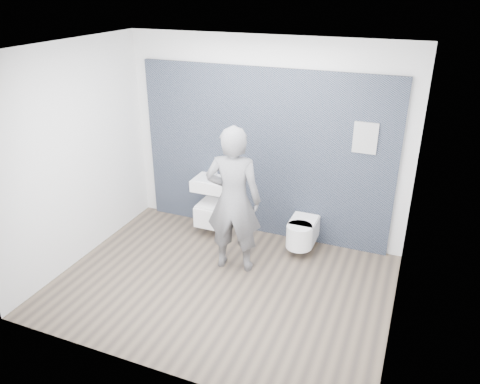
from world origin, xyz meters
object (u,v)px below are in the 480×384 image
at_px(washbasin, 213,184).
at_px(toilet_rounded, 302,232).
at_px(visitor, 234,200).
at_px(toilet_square, 212,211).

relative_size(washbasin, toilet_rounded, 0.89).
height_order(washbasin, toilet_rounded, washbasin).
relative_size(toilet_rounded, visitor, 0.32).
bearing_deg(toilet_rounded, toilet_square, 177.68).
bearing_deg(visitor, toilet_square, -58.32).
height_order(toilet_rounded, visitor, visitor).
xyz_separation_m(toilet_square, visitor, (0.66, -0.75, 0.62)).
xyz_separation_m(washbasin, toilet_rounded, (1.37, -0.10, -0.45)).
distance_m(toilet_rounded, visitor, 1.19).
height_order(toilet_square, visitor, visitor).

